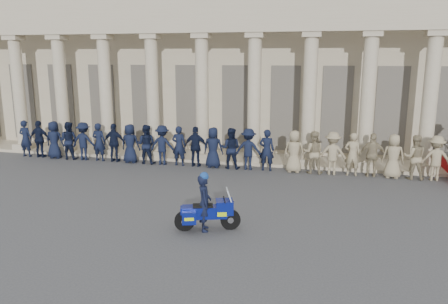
# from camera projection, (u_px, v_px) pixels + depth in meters

# --- Properties ---
(ground) EXTENTS (90.00, 90.00, 0.00)m
(ground) POSITION_uv_depth(u_px,v_px,m) (174.00, 219.00, 14.29)
(ground) COLOR #3F3F41
(ground) RESTS_ON ground
(building) EXTENTS (40.00, 12.50, 9.00)m
(building) POSITION_uv_depth(u_px,v_px,m) (252.00, 67.00, 27.34)
(building) COLOR tan
(building) RESTS_ON ground
(officer_rank) EXTENTS (21.58, 0.74, 1.94)m
(officer_rank) POSITION_uv_depth(u_px,v_px,m) (220.00, 148.00, 20.65)
(officer_rank) COLOR black
(officer_rank) RESTS_ON ground
(motorcycle) EXTENTS (1.96, 1.10, 1.30)m
(motorcycle) POSITION_uv_depth(u_px,v_px,m) (208.00, 212.00, 13.26)
(motorcycle) COLOR black
(motorcycle) RESTS_ON ground
(rider) EXTENTS (0.60, 0.74, 1.84)m
(rider) POSITION_uv_depth(u_px,v_px,m) (204.00, 202.00, 13.18)
(rider) COLOR black
(rider) RESTS_ON ground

